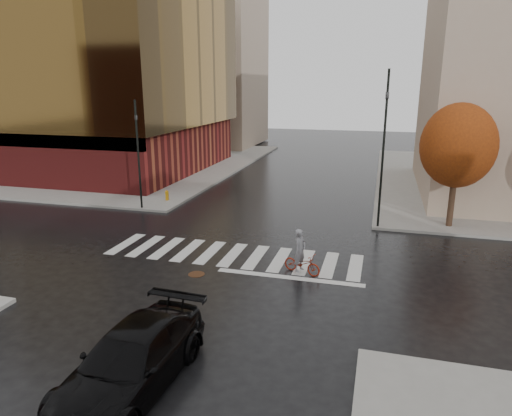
{
  "coord_description": "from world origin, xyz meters",
  "views": [
    {
      "loc": [
        6.25,
        -18.01,
        7.56
      ],
      "look_at": [
        0.81,
        1.55,
        2.0
      ],
      "focal_mm": 32.0,
      "sensor_mm": 36.0,
      "label": 1
    }
  ],
  "objects_px": {
    "traffic_light_nw": "(138,149)",
    "fire_hydrant": "(167,195)",
    "sedan": "(132,360)",
    "traffic_light_ne": "(384,138)",
    "cyclist": "(301,259)"
  },
  "relations": [
    {
      "from": "cyclist",
      "to": "fire_hydrant",
      "type": "height_order",
      "value": "cyclist"
    },
    {
      "from": "traffic_light_ne",
      "to": "fire_hydrant",
      "type": "relative_size",
      "value": 12.26
    },
    {
      "from": "traffic_light_nw",
      "to": "traffic_light_ne",
      "type": "bearing_deg",
      "value": 74.71
    },
    {
      "from": "fire_hydrant",
      "to": "cyclist",
      "type": "bearing_deg",
      "value": -40.91
    },
    {
      "from": "sedan",
      "to": "fire_hydrant",
      "type": "relative_size",
      "value": 8.04
    },
    {
      "from": "traffic_light_nw",
      "to": "fire_hydrant",
      "type": "bearing_deg",
      "value": 146.47
    },
    {
      "from": "traffic_light_nw",
      "to": "fire_hydrant",
      "type": "xyz_separation_m",
      "value": [
        0.69,
        2.09,
        -3.26
      ]
    },
    {
      "from": "sedan",
      "to": "traffic_light_nw",
      "type": "height_order",
      "value": "traffic_light_nw"
    },
    {
      "from": "sedan",
      "to": "fire_hydrant",
      "type": "height_order",
      "value": "sedan"
    },
    {
      "from": "traffic_light_nw",
      "to": "fire_hydrant",
      "type": "distance_m",
      "value": 3.93
    },
    {
      "from": "sedan",
      "to": "cyclist",
      "type": "xyz_separation_m",
      "value": [
        2.87,
        8.37,
        -0.13
      ]
    },
    {
      "from": "cyclist",
      "to": "traffic_light_ne",
      "type": "xyz_separation_m",
      "value": [
        2.93,
        7.03,
        4.23
      ]
    },
    {
      "from": "traffic_light_nw",
      "to": "traffic_light_ne",
      "type": "height_order",
      "value": "traffic_light_ne"
    },
    {
      "from": "cyclist",
      "to": "traffic_light_ne",
      "type": "distance_m",
      "value": 8.71
    },
    {
      "from": "cyclist",
      "to": "traffic_light_ne",
      "type": "bearing_deg",
      "value": -1.41
    }
  ]
}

